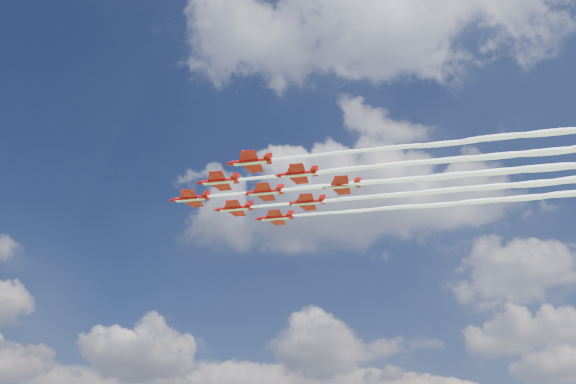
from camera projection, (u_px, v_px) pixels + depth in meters
jet_lead at (363, 183)px, 139.94m from camera, size 97.27×14.62×2.81m
jet_row2_port at (403, 164)px, 131.97m from camera, size 97.27×14.62×2.81m
jet_row2_starb at (403, 194)px, 144.86m from camera, size 97.27×14.62×2.81m
jet_row3_port at (448, 143)px, 123.99m from camera, size 97.27×14.62×2.81m
jet_row3_centre at (444, 176)px, 136.89m from camera, size 97.27×14.62×2.81m
jet_row3_starb at (440, 204)px, 149.78m from camera, size 97.27×14.62×2.81m
jet_row4_port at (490, 156)px, 128.91m from camera, size 97.27×14.62×2.81m
jet_row4_starb at (482, 188)px, 141.81m from camera, size 97.27×14.62×2.81m
jet_tail at (529, 169)px, 133.83m from camera, size 97.27×14.62×2.81m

